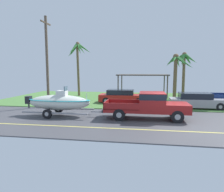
{
  "coord_description": "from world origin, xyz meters",
  "views": [
    {
      "loc": [
        -1.8,
        -13.19,
        3.26
      ],
      "look_at": [
        -4.17,
        1.77,
        1.43
      ],
      "focal_mm": 33.13,
      "sensor_mm": 36.0,
      "label": 1
    }
  ],
  "objects_px": {
    "parked_sedan_near": "(122,97)",
    "carport_awning": "(143,75)",
    "palm_tree_near_left": "(77,54)",
    "pickup_truck_towing": "(152,104)",
    "boat_on_trailer": "(59,102)",
    "utility_pole": "(47,61)",
    "palm_tree_mid": "(176,66)",
    "parked_sedan_far": "(197,101)",
    "palm_tree_near_right": "(184,63)"
  },
  "relations": [
    {
      "from": "carport_awning",
      "to": "utility_pole",
      "type": "distance_m",
      "value": 12.44
    },
    {
      "from": "palm_tree_near_left",
      "to": "boat_on_trailer",
      "type": "bearing_deg",
      "value": -78.38
    },
    {
      "from": "utility_pole",
      "to": "carport_awning",
      "type": "bearing_deg",
      "value": 46.41
    },
    {
      "from": "pickup_truck_towing",
      "to": "parked_sedan_near",
      "type": "xyz_separation_m",
      "value": [
        -2.72,
        6.76,
        -0.35
      ]
    },
    {
      "from": "parked_sedan_near",
      "to": "palm_tree_near_left",
      "type": "relative_size",
      "value": 0.69
    },
    {
      "from": "palm_tree_near_left",
      "to": "utility_pole",
      "type": "height_order",
      "value": "utility_pole"
    },
    {
      "from": "pickup_truck_towing",
      "to": "boat_on_trailer",
      "type": "distance_m",
      "value": 6.66
    },
    {
      "from": "boat_on_trailer",
      "to": "palm_tree_near_left",
      "type": "relative_size",
      "value": 0.84
    },
    {
      "from": "carport_awning",
      "to": "palm_tree_near_left",
      "type": "xyz_separation_m",
      "value": [
        -8.3,
        -0.96,
        2.77
      ]
    },
    {
      "from": "pickup_truck_towing",
      "to": "parked_sedan_near",
      "type": "relative_size",
      "value": 1.23
    },
    {
      "from": "parked_sedan_far",
      "to": "utility_pole",
      "type": "relative_size",
      "value": 0.58
    },
    {
      "from": "boat_on_trailer",
      "to": "palm_tree_mid",
      "type": "height_order",
      "value": "palm_tree_mid"
    },
    {
      "from": "parked_sedan_near",
      "to": "carport_awning",
      "type": "distance_m",
      "value": 6.5
    },
    {
      "from": "boat_on_trailer",
      "to": "carport_awning",
      "type": "distance_m",
      "value": 14.03
    },
    {
      "from": "parked_sedan_near",
      "to": "palm_tree_near_right",
      "type": "height_order",
      "value": "palm_tree_near_right"
    },
    {
      "from": "palm_tree_near_left",
      "to": "utility_pole",
      "type": "xyz_separation_m",
      "value": [
        -0.21,
        -7.98,
        -1.27
      ]
    },
    {
      "from": "pickup_truck_towing",
      "to": "utility_pole",
      "type": "distance_m",
      "value": 10.46
    },
    {
      "from": "palm_tree_mid",
      "to": "carport_awning",
      "type": "bearing_deg",
      "value": 140.39
    },
    {
      "from": "pickup_truck_towing",
      "to": "palm_tree_mid",
      "type": "xyz_separation_m",
      "value": [
        2.93,
        9.56,
        2.78
      ]
    },
    {
      "from": "boat_on_trailer",
      "to": "parked_sedan_near",
      "type": "distance_m",
      "value": 7.83
    },
    {
      "from": "carport_awning",
      "to": "palm_tree_near_right",
      "type": "bearing_deg",
      "value": -12.42
    },
    {
      "from": "palm_tree_near_left",
      "to": "palm_tree_near_right",
      "type": "distance_m",
      "value": 13.24
    },
    {
      "from": "palm_tree_mid",
      "to": "utility_pole",
      "type": "xyz_separation_m",
      "value": [
        -12.2,
        -5.9,
        0.41
      ]
    },
    {
      "from": "carport_awning",
      "to": "palm_tree_near_left",
      "type": "distance_m",
      "value": 8.8
    },
    {
      "from": "palm_tree_near_left",
      "to": "palm_tree_near_right",
      "type": "relative_size",
      "value": 1.27
    },
    {
      "from": "utility_pole",
      "to": "boat_on_trailer",
      "type": "bearing_deg",
      "value": -54.56
    },
    {
      "from": "palm_tree_near_right",
      "to": "parked_sedan_far",
      "type": "bearing_deg",
      "value": -90.63
    },
    {
      "from": "pickup_truck_towing",
      "to": "parked_sedan_near",
      "type": "distance_m",
      "value": 7.29
    },
    {
      "from": "pickup_truck_towing",
      "to": "parked_sedan_near",
      "type": "height_order",
      "value": "pickup_truck_towing"
    },
    {
      "from": "parked_sedan_far",
      "to": "palm_tree_mid",
      "type": "bearing_deg",
      "value": 102.86
    },
    {
      "from": "boat_on_trailer",
      "to": "palm_tree_near_left",
      "type": "height_order",
      "value": "palm_tree_near_left"
    },
    {
      "from": "parked_sedan_near",
      "to": "palm_tree_near_left",
      "type": "bearing_deg",
      "value": 142.34
    },
    {
      "from": "carport_awning",
      "to": "palm_tree_near_left",
      "type": "height_order",
      "value": "palm_tree_near_left"
    },
    {
      "from": "parked_sedan_far",
      "to": "palm_tree_mid",
      "type": "height_order",
      "value": "palm_tree_mid"
    },
    {
      "from": "palm_tree_near_left",
      "to": "palm_tree_near_right",
      "type": "bearing_deg",
      "value": -0.47
    },
    {
      "from": "boat_on_trailer",
      "to": "parked_sedan_far",
      "type": "bearing_deg",
      "value": 23.57
    },
    {
      "from": "palm_tree_mid",
      "to": "palm_tree_near_right",
      "type": "bearing_deg",
      "value": 58.88
    },
    {
      "from": "palm_tree_near_right",
      "to": "palm_tree_mid",
      "type": "relative_size",
      "value": 1.07
    },
    {
      "from": "carport_awning",
      "to": "palm_tree_near_left",
      "type": "relative_size",
      "value": 0.9
    },
    {
      "from": "pickup_truck_towing",
      "to": "palm_tree_near_left",
      "type": "bearing_deg",
      "value": 127.88
    },
    {
      "from": "palm_tree_near_left",
      "to": "utility_pole",
      "type": "relative_size",
      "value": 0.86
    },
    {
      "from": "parked_sedan_near",
      "to": "palm_tree_mid",
      "type": "xyz_separation_m",
      "value": [
        5.65,
        2.8,
        3.13
      ]
    },
    {
      "from": "palm_tree_near_right",
      "to": "utility_pole",
      "type": "relative_size",
      "value": 0.68
    },
    {
      "from": "parked_sedan_far",
      "to": "carport_awning",
      "type": "distance_m",
      "value": 9.5
    },
    {
      "from": "palm_tree_mid",
      "to": "utility_pole",
      "type": "relative_size",
      "value": 0.64
    },
    {
      "from": "pickup_truck_towing",
      "to": "palm_tree_near_right",
      "type": "bearing_deg",
      "value": 70.35
    },
    {
      "from": "parked_sedan_near",
      "to": "carport_awning",
      "type": "xyz_separation_m",
      "value": [
        1.97,
        5.85,
        2.04
      ]
    },
    {
      "from": "boat_on_trailer",
      "to": "parked_sedan_near",
      "type": "height_order",
      "value": "boat_on_trailer"
    },
    {
      "from": "parked_sedan_near",
      "to": "utility_pole",
      "type": "bearing_deg",
      "value": -154.72
    },
    {
      "from": "parked_sedan_near",
      "to": "palm_tree_near_left",
      "type": "distance_m",
      "value": 9.33
    }
  ]
}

